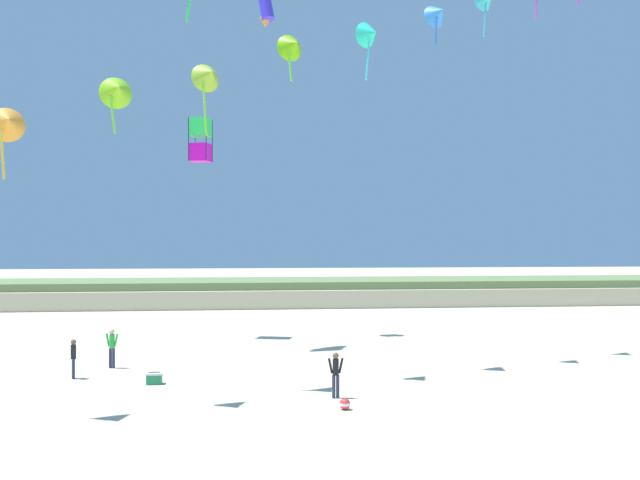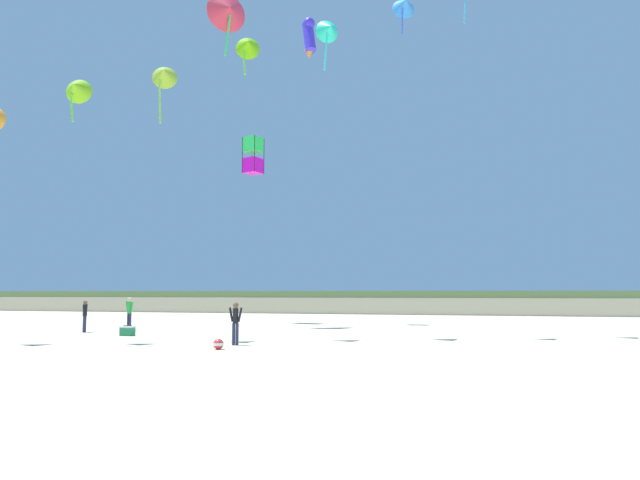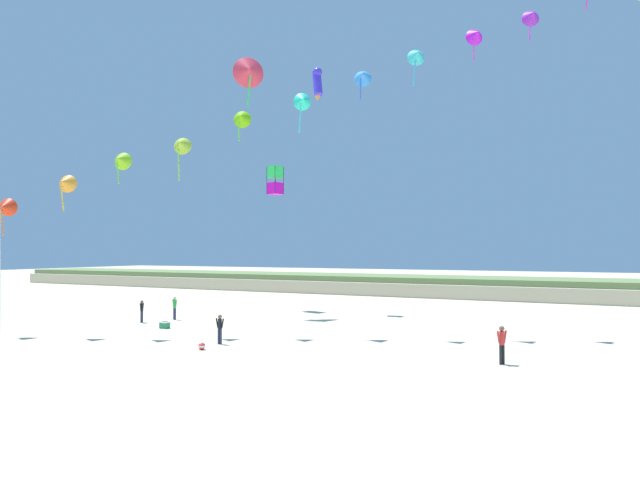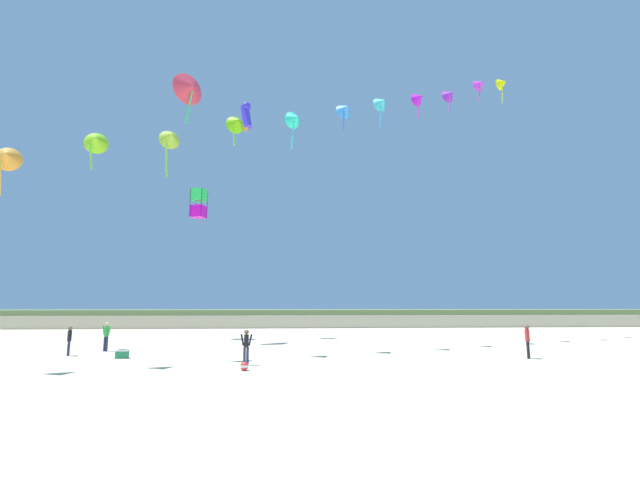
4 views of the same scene
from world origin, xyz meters
TOP-DOWN VIEW (x-y plane):
  - ground_plane at (0.00, 0.00)m, footprint 240.00×240.00m
  - dune_ridge at (0.00, 41.51)m, footprint 120.00×10.39m
  - person_near_left at (13.89, 6.95)m, footprint 0.43×0.51m
  - person_near_right at (-10.17, 10.03)m, footprint 0.24×0.54m
  - person_mid_center at (-9.10, 12.16)m, footprint 0.59×0.26m
  - person_far_left at (-0.27, 5.64)m, footprint 0.55×0.22m
  - kite_banner_string at (3.58, 11.85)m, footprint 36.79×19.59m
  - large_kite_low_lead at (-2.31, 22.18)m, footprint 1.41×1.42m
  - large_kite_mid_trail at (-5.99, 21.31)m, footprint 1.33×1.33m
  - large_kite_high_solo at (-6.25, 17.51)m, footprint 2.44×2.33m
  - beach_cooler at (-6.84, 8.66)m, footprint 0.58×0.41m
  - beach_ball at (-0.18, 4.02)m, footprint 0.36×0.36m

SIDE VIEW (x-z plane):
  - ground_plane at x=0.00m, z-range 0.00..0.00m
  - beach_ball at x=-0.18m, z-range 0.00..0.36m
  - beach_cooler at x=-6.84m, z-range -0.02..0.45m
  - person_near_right at x=-10.17m, z-range 0.12..1.68m
  - person_far_left at x=-0.27m, z-range 0.12..1.70m
  - person_mid_center at x=-9.10m, z-range 0.13..1.82m
  - person_near_left at x=13.89m, z-range 0.13..1.82m
  - dune_ridge at x=0.00m, z-range -0.01..2.10m
  - large_kite_mid_trail at x=-5.99m, z-range 9.97..12.43m
  - kite_banner_string at x=3.58m, z-range 3.40..27.16m
  - large_kite_low_lead at x=-2.31m, z-range 18.12..21.00m
  - large_kite_high_solo at x=-6.25m, z-range 17.53..21.74m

